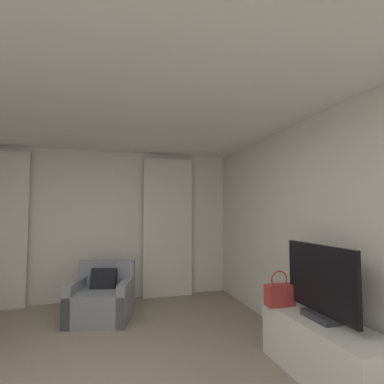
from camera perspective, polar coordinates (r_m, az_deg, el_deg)
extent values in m
cube|color=silver|center=(5.51, -19.17, -5.93)|extent=(5.12, 0.06, 2.60)
cube|color=silver|center=(3.34, 26.34, -7.35)|extent=(0.06, 6.12, 2.60)
cube|color=white|center=(2.71, -22.17, 20.37)|extent=(5.12, 6.12, 0.06)
cube|color=silver|center=(5.48, -4.66, -6.65)|extent=(0.90, 0.06, 2.50)
cube|color=gray|center=(4.67, -17.10, -20.04)|extent=(0.99, 0.95, 0.41)
cube|color=gray|center=(4.88, -16.00, -14.65)|extent=(0.83, 0.34, 0.36)
cube|color=gray|center=(4.58, -12.58, -19.55)|extent=(0.31, 0.78, 0.55)
cube|color=gray|center=(4.75, -21.40, -18.79)|extent=(0.31, 0.78, 0.55)
cube|color=black|center=(4.70, -16.64, -16.07)|extent=(0.40, 0.28, 0.37)
cube|color=white|center=(3.28, 24.22, -26.11)|extent=(0.51, 1.34, 0.53)
cube|color=#333338|center=(3.21, 23.58, -21.02)|extent=(0.20, 0.36, 0.06)
cube|color=black|center=(3.12, 23.41, -15.00)|extent=(0.04, 0.91, 0.63)
cube|color=#B73833|center=(3.47, 16.46, -18.46)|extent=(0.30, 0.14, 0.22)
torus|color=#B73833|center=(3.43, 16.41, -15.88)|extent=(0.20, 0.02, 0.20)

